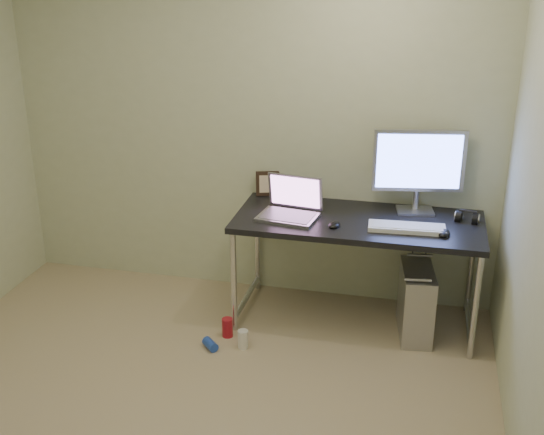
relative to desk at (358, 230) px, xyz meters
The scene contains 17 objects.
floor 1.75m from the desk, 120.46° to the right, with size 3.50×3.50×0.00m, color tan.
wall_back 1.06m from the desk, 156.71° to the left, with size 3.50×0.02×2.50m, color beige.
desk is the anchor object (origin of this frame).
tower_computer 0.61m from the desk, 12.13° to the right, with size 0.25×0.47×0.50m.
cable_a 0.55m from the desk, 39.97° to the left, with size 0.01×0.01×0.70m, color black.
cable_b 0.61m from the desk, 32.09° to the left, with size 0.01×0.01×0.72m, color black.
can_red 1.08m from the desk, 152.43° to the right, with size 0.07×0.07×0.13m, color #AE1826.
can_white 1.03m from the desk, 141.22° to the right, with size 0.07×0.07×0.12m, color white.
can_blue 1.22m from the desk, 145.58° to the right, with size 0.06×0.06×0.11m, color blue.
laptop 0.47m from the desk, behind, with size 0.41×0.36×0.26m.
monitor 0.59m from the desk, 32.43° to the left, with size 0.60×0.21×0.56m.
keyboard 0.35m from the desk, 20.34° to the right, with size 0.48×0.16×0.03m, color white.
mouse_right 0.57m from the desk, 15.29° to the right, with size 0.08×0.12×0.04m, color black.
mouse_left 0.23m from the desk, 129.80° to the right, with size 0.07×0.11×0.04m, color black.
headphones 0.71m from the desk, ahead, with size 0.16×0.09×0.10m.
picture_frame 0.76m from the desk, 153.65° to the left, with size 0.22×0.03×0.18m, color black.
webcam 0.48m from the desk, 145.70° to the left, with size 0.05×0.04×0.12m.
Camera 1 is at (1.22, -2.77, 2.39)m, focal length 45.00 mm.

